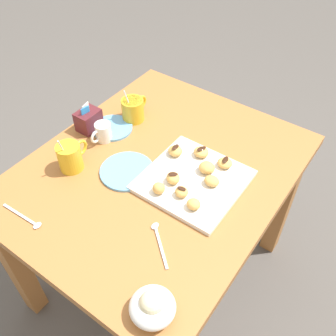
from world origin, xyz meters
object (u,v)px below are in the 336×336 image
(beignet_3, at_px, (212,181))
(beignet_7, at_px, (173,178))
(coffee_mug_mustard_right, at_px, (133,109))
(dining_table, at_px, (158,192))
(coffee_mug_mustard_left, at_px, (70,156))
(beignet_8, at_px, (159,188))
(beignet_4, at_px, (175,151))
(sugar_caddy, at_px, (89,120))
(beignet_0, at_px, (207,168))
(cream_pitcher_white, at_px, (103,131))
(beignet_2, at_px, (182,192))
(saucer_sky_left, at_px, (127,171))
(beignet_5, at_px, (201,152))
(beignet_6, at_px, (194,204))
(pastry_plate_square, at_px, (193,180))
(beignet_1, at_px, (225,163))
(ice_cream_bowl, at_px, (152,306))
(saucer_sky_right, at_px, (112,128))

(beignet_3, height_order, beignet_7, beignet_7)
(coffee_mug_mustard_right, xyz_separation_m, beignet_7, (-0.20, -0.33, -0.02))
(dining_table, bearing_deg, coffee_mug_mustard_left, 124.24)
(dining_table, bearing_deg, beignet_8, -140.42)
(coffee_mug_mustard_right, bearing_deg, beignet_4, -108.54)
(coffee_mug_mustard_left, height_order, sugar_caddy, coffee_mug_mustard_left)
(coffee_mug_mustard_left, distance_m, sugar_caddy, 0.22)
(beignet_0, relative_size, beignet_8, 1.33)
(cream_pitcher_white, relative_size, beignet_4, 2.04)
(beignet_2, bearing_deg, saucer_sky_left, 92.89)
(saucer_sky_left, relative_size, beignet_5, 3.47)
(beignet_6, xyz_separation_m, beignet_7, (0.05, 0.12, 0.00))
(coffee_mug_mustard_right, bearing_deg, beignet_7, -121.14)
(dining_table, bearing_deg, pastry_plate_square, -81.67)
(saucer_sky_left, xyz_separation_m, beignet_7, (0.04, -0.16, 0.03))
(dining_table, xyz_separation_m, cream_pitcher_white, (0.01, 0.26, 0.17))
(beignet_7, bearing_deg, beignet_1, -32.13)
(coffee_mug_mustard_right, relative_size, ice_cream_bowl, 1.17)
(saucer_sky_right, bearing_deg, beignet_4, -87.88)
(sugar_caddy, distance_m, beignet_6, 0.56)
(beignet_1, distance_m, beignet_2, 0.20)
(beignet_0, bearing_deg, coffee_mug_mustard_left, 121.06)
(dining_table, height_order, beignet_4, beignet_4)
(coffee_mug_mustard_left, bearing_deg, beignet_3, -65.67)
(coffee_mug_mustard_left, distance_m, coffee_mug_mustard_right, 0.34)
(coffee_mug_mustard_left, distance_m, ice_cream_bowl, 0.60)
(ice_cream_bowl, bearing_deg, beignet_1, 11.06)
(sugar_caddy, distance_m, beignet_8, 0.44)
(coffee_mug_mustard_left, xyz_separation_m, saucer_sky_left, (0.09, -0.17, -0.05))
(saucer_sky_right, distance_m, beignet_4, 0.29)
(saucer_sky_right, bearing_deg, beignet_0, -89.72)
(sugar_caddy, height_order, beignet_1, sugar_caddy)
(coffee_mug_mustard_left, relative_size, saucer_sky_right, 0.97)
(beignet_0, bearing_deg, dining_table, 115.58)
(beignet_7, bearing_deg, dining_table, 71.41)
(coffee_mug_mustard_right, relative_size, saucer_sky_left, 0.74)
(beignet_6, bearing_deg, beignet_0, 17.23)
(beignet_2, relative_size, beignet_8, 1.07)
(dining_table, xyz_separation_m, beignet_5, (0.13, -0.10, 0.16))
(cream_pitcher_white, relative_size, saucer_sky_right, 0.66)
(beignet_2, bearing_deg, sugar_caddy, 79.88)
(coffee_mug_mustard_left, bearing_deg, beignet_0, -58.94)
(coffee_mug_mustard_left, relative_size, beignet_7, 2.98)
(pastry_plate_square, xyz_separation_m, beignet_6, (-0.10, -0.07, 0.02))
(coffee_mug_mustard_right, xyz_separation_m, sugar_caddy, (-0.15, 0.10, -0.01))
(pastry_plate_square, xyz_separation_m, ice_cream_bowl, (-0.44, -0.16, 0.03))
(saucer_sky_right, relative_size, beignet_6, 3.59)
(coffee_mug_mustard_left, bearing_deg, beignet_6, -79.55)
(dining_table, xyz_separation_m, beignet_0, (0.07, -0.16, 0.16))
(coffee_mug_mustard_left, relative_size, beignet_8, 3.69)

